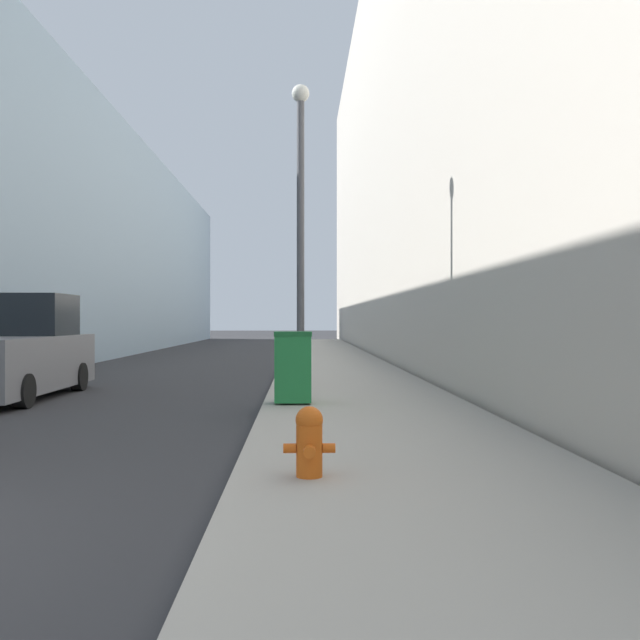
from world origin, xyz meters
name	(u,v)px	position (x,y,z in m)	size (l,w,h in m)	color
sidewalk_right	(337,368)	(5.10, 18.00, 0.08)	(3.65, 60.00, 0.16)	#9E998E
building_right_stone	(511,142)	(13.03, 26.00, 9.32)	(12.00, 60.00, 18.64)	beige
fire_hydrant	(309,440)	(4.02, 2.08, 0.50)	(0.49, 0.37, 0.66)	#D15614
trash_bin	(293,367)	(3.81, 7.88, 0.80)	(0.65, 0.61, 1.26)	#1E7538
lamppost	(301,223)	(3.94, 11.01, 3.74)	(0.39, 0.39, 6.61)	#4C4C51
pickup_truck	(8,354)	(-2.12, 10.35, 0.91)	(2.26, 5.23, 2.18)	slate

